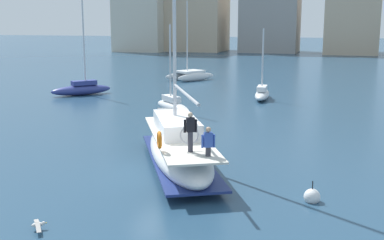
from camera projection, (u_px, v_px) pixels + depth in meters
The scene contains 8 objects.
ground_plane at pixel (162, 174), 21.18m from camera, with size 400.00×400.00×0.00m, color navy.
main_sailboat at pixel (179, 147), 22.08m from camera, with size 6.51×9.64×13.80m.
moored_sloop_near at pixel (82, 88), 44.18m from camera, with size 4.62×4.97×8.78m.
moored_sloop_far at pixel (190, 74), 55.60m from camera, with size 5.03×5.99×8.72m.
moored_cutter_right at pixel (262, 93), 41.70m from camera, with size 1.45×4.84×5.94m.
moored_ketch_distant at pixel (172, 105), 35.93m from camera, with size 4.04×4.00×6.28m.
seagull at pixel (38, 225), 15.47m from camera, with size 0.80×0.94×0.17m.
mooring_buoy at pixel (312, 197), 17.93m from camera, with size 0.60×0.60×0.90m.
Camera 1 is at (7.12, -19.07, 6.42)m, focal length 46.11 mm.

